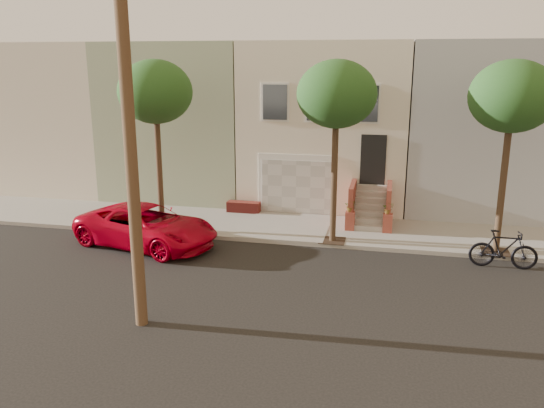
# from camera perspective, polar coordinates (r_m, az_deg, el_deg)

# --- Properties ---
(ground) EXTENTS (90.00, 90.00, 0.00)m
(ground) POSITION_cam_1_polar(r_m,az_deg,el_deg) (16.34, 1.23, -8.33)
(ground) COLOR black
(ground) RESTS_ON ground
(sidewalk) EXTENTS (40.00, 3.70, 0.15)m
(sidewalk) POSITION_cam_1_polar(r_m,az_deg,el_deg) (21.28, 4.03, -2.59)
(sidewalk) COLOR gray
(sidewalk) RESTS_ON ground
(house_row) EXTENTS (33.10, 11.70, 7.00)m
(house_row) POSITION_cam_1_polar(r_m,az_deg,el_deg) (26.25, 6.07, 8.64)
(house_row) COLOR beige
(house_row) RESTS_ON sidewalk
(tree_left) EXTENTS (2.70, 2.57, 6.30)m
(tree_left) POSITION_cam_1_polar(r_m,az_deg,el_deg) (20.48, -12.04, 11.22)
(tree_left) COLOR #2D2116
(tree_left) RESTS_ON sidewalk
(tree_mid) EXTENTS (2.70, 2.57, 6.30)m
(tree_mid) POSITION_cam_1_polar(r_m,az_deg,el_deg) (18.78, 6.73, 11.15)
(tree_mid) COLOR #2D2116
(tree_mid) RESTS_ON sidewalk
(tree_right) EXTENTS (2.70, 2.57, 6.30)m
(tree_right) POSITION_cam_1_polar(r_m,az_deg,el_deg) (19.04, 23.69, 10.08)
(tree_right) COLOR #2D2116
(tree_right) RESTS_ON sidewalk
(pickup_truck) EXTENTS (5.67, 3.68, 1.45)m
(pickup_truck) POSITION_cam_1_polar(r_m,az_deg,el_deg) (19.87, -12.92, -2.25)
(pickup_truck) COLOR #B90019
(pickup_truck) RESTS_ON ground
(motorcycle) EXTENTS (2.08, 0.64, 1.24)m
(motorcycle) POSITION_cam_1_polar(r_m,az_deg,el_deg) (18.82, 22.92, -4.36)
(motorcycle) COLOR black
(motorcycle) RESTS_ON ground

